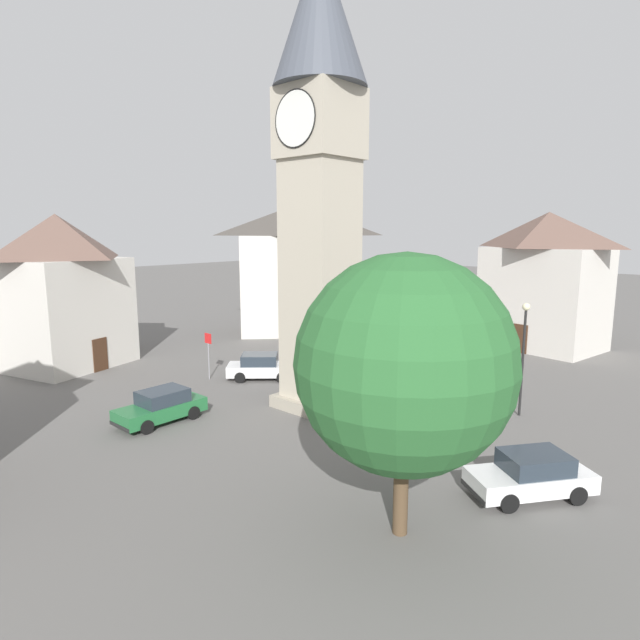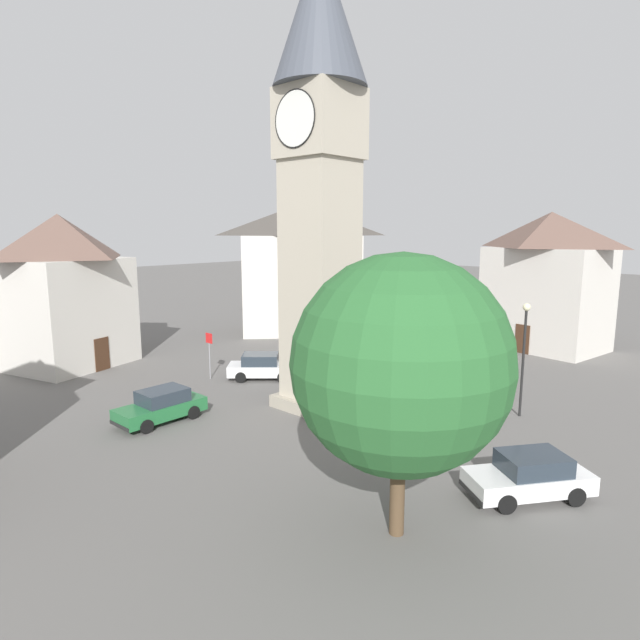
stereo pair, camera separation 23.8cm
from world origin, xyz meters
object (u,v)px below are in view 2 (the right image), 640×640
at_px(car_silver_kerb, 419,352).
at_px(lamp_post, 524,342).
at_px(pedestrian, 431,384).
at_px(road_sign, 209,348).
at_px(car_blue_kerb, 529,476).
at_px(building_corner_back, 63,289).
at_px(building_terrace_right, 301,268).
at_px(building_shop_left, 547,280).
at_px(car_red_corner, 161,406).
at_px(clock_tower, 320,144).
at_px(car_white_side, 262,366).
at_px(tree, 401,364).

relative_size(car_silver_kerb, lamp_post, 0.79).
height_order(pedestrian, road_sign, road_sign).
relative_size(car_blue_kerb, building_corner_back, 0.44).
distance_m(car_silver_kerb, pedestrian, 8.25).
relative_size(building_terrace_right, building_corner_back, 1.20).
bearing_deg(building_terrace_right, building_shop_left, 23.32).
distance_m(building_terrace_right, road_sign, 16.18).
distance_m(car_red_corner, pedestrian, 13.46).
bearing_deg(clock_tower, building_terrace_right, 137.23).
bearing_deg(car_red_corner, building_terrace_right, 117.84).
relative_size(car_red_corner, pedestrian, 2.46).
bearing_deg(road_sign, clock_tower, 5.88).
relative_size(clock_tower, car_white_side, 5.26).
xyz_separation_m(car_silver_kerb, lamp_post, (9.11, -5.43, 2.87)).
bearing_deg(tree, lamp_post, 96.17).
xyz_separation_m(clock_tower, car_white_side, (-5.89, 1.29, -12.08)).
height_order(tree, building_terrace_right, building_terrace_right).
height_order(pedestrian, tree, tree).
xyz_separation_m(car_blue_kerb, lamp_post, (-3.38, 7.58, 2.87)).
distance_m(car_blue_kerb, road_sign, 19.78).
bearing_deg(car_white_side, car_silver_kerb, 62.84).
height_order(clock_tower, building_shop_left, clock_tower).
bearing_deg(tree, clock_tower, 143.69).
distance_m(car_silver_kerb, car_red_corner, 17.78).
height_order(clock_tower, car_silver_kerb, clock_tower).
xyz_separation_m(clock_tower, car_red_corner, (-3.95, -6.68, -12.08)).
height_order(car_blue_kerb, car_white_side, same).
bearing_deg(car_red_corner, car_silver_kerb, 80.39).
bearing_deg(clock_tower, building_shop_left, 80.94).
xyz_separation_m(car_white_side, building_corner_back, (-12.04, -6.47, 4.27)).
bearing_deg(road_sign, car_white_side, 42.69).
relative_size(tree, building_terrace_right, 0.71).
distance_m(building_shop_left, building_corner_back, 34.00).
xyz_separation_m(clock_tower, lamp_post, (8.13, 5.41, -9.21)).
distance_m(car_blue_kerb, car_red_corner, 16.10).
bearing_deg(car_white_side, car_blue_kerb, -11.25).
xyz_separation_m(building_terrace_right, road_sign, (6.43, -14.38, -3.70)).
xyz_separation_m(car_blue_kerb, road_sign, (-19.70, 1.33, 1.14)).
bearing_deg(car_white_side, car_red_corner, -76.35).
bearing_deg(car_white_side, clock_tower, -12.34).
height_order(car_white_side, building_corner_back, building_corner_back).
relative_size(car_white_side, building_shop_left, 0.41).
relative_size(building_shop_left, building_corner_back, 1.03).
bearing_deg(tree, car_silver_kerb, 120.40).
height_order(car_blue_kerb, lamp_post, lamp_post).
relative_size(building_shop_left, building_terrace_right, 0.86).
height_order(car_blue_kerb, car_red_corner, same).
bearing_deg(building_corner_back, lamp_post, 22.12).
xyz_separation_m(car_silver_kerb, building_shop_left, (4.38, 10.46, 4.40)).
distance_m(car_blue_kerb, car_white_side, 17.73).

